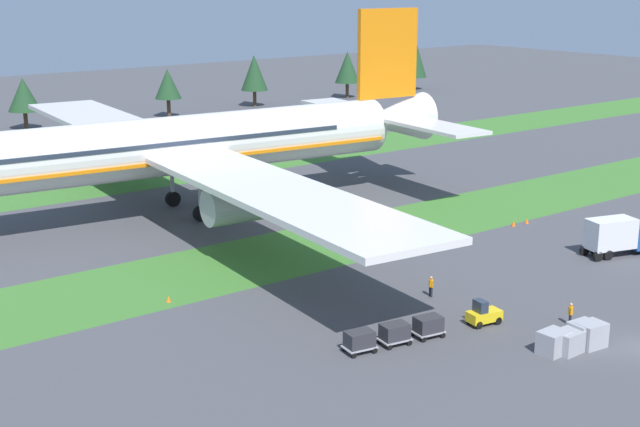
{
  "coord_description": "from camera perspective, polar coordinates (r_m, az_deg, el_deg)",
  "views": [
    {
      "loc": [
        -53.8,
        -32.97,
        25.56
      ],
      "look_at": [
        -4.71,
        30.99,
        4.0
      ],
      "focal_mm": 50.54,
      "sensor_mm": 36.0,
      "label": 1
    }
  ],
  "objects": [
    {
      "name": "airliner",
      "position": [
        97.59,
        -9.72,
        4.22
      ],
      "size": [
        69.58,
        85.48,
        21.53
      ],
      "rotation": [
        0.0,
        0.0,
        1.47
      ],
      "color": "silver",
      "rests_on": "ground"
    },
    {
      "name": "ground_crew_loader",
      "position": [
        74.09,
        7.04,
        -4.55
      ],
      "size": [
        0.36,
        0.55,
        1.74
      ],
      "rotation": [
        0.0,
        0.0,
        1.34
      ],
      "color": "black",
      "rests_on": "ground"
    },
    {
      "name": "grass_strip_far",
      "position": [
        119.9,
        -9.94,
        2.44
      ],
      "size": [
        320.0,
        12.82,
        0.01
      ],
      "primitive_type": "cube",
      "color": "#3D752D",
      "rests_on": "ground"
    },
    {
      "name": "uld_container_2",
      "position": [
        65.46,
        15.41,
        -7.84
      ],
      "size": [
        2.05,
        1.66,
        1.57
      ],
      "primitive_type": "cube",
      "rotation": [
        0.0,
        0.0,
        0.03
      ],
      "color": "#A3A3A8",
      "rests_on": "ground"
    },
    {
      "name": "uld_container_0",
      "position": [
        65.01,
        14.55,
        -7.91
      ],
      "size": [
        2.06,
        1.68,
        1.64
      ],
      "primitive_type": "cube",
      "rotation": [
        0.0,
        0.0,
        0.04
      ],
      "color": "#A3A3A8",
      "rests_on": "ground"
    },
    {
      "name": "cargo_dolly_lead",
      "position": [
        66.13,
        6.87,
        -7.02
      ],
      "size": [
        2.41,
        1.83,
        1.55
      ],
      "rotation": [
        0.0,
        0.0,
        -1.73
      ],
      "color": "#A3A3A8",
      "rests_on": "ground"
    },
    {
      "name": "catering_truck",
      "position": [
        88.48,
        18.38,
        -1.29
      ],
      "size": [
        7.32,
        4.19,
        3.58
      ],
      "rotation": [
        0.0,
        0.0,
        -1.86
      ],
      "color": "#1E4C8E",
      "rests_on": "ground"
    },
    {
      "name": "ground_plane",
      "position": [
        68.08,
        19.59,
        -8.0
      ],
      "size": [
        400.0,
        400.0,
        0.0
      ],
      "primitive_type": "plane",
      "color": "#47474C"
    },
    {
      "name": "uld_container_1",
      "position": [
        66.84,
        16.76,
        -7.36
      ],
      "size": [
        2.15,
        1.79,
        1.79
      ],
      "primitive_type": "cube",
      "rotation": [
        0.0,
        0.0,
        -0.1
      ],
      "color": "#A3A3A8",
      "rests_on": "ground"
    },
    {
      "name": "distant_tree_line",
      "position": [
        159.68,
        -17.38,
        7.46
      ],
      "size": [
        182.87,
        9.01,
        11.5
      ],
      "color": "#4C3823",
      "rests_on": "ground"
    },
    {
      "name": "cargo_dolly_third",
      "position": [
        63.17,
        2.52,
        -8.0
      ],
      "size": [
        2.41,
        1.83,
        1.55
      ],
      "rotation": [
        0.0,
        0.0,
        -1.73
      ],
      "color": "#A3A3A8",
      "rests_on": "ground"
    },
    {
      "name": "taxiway_marker_1",
      "position": [
        73.63,
        -9.57,
        -5.36
      ],
      "size": [
        0.44,
        0.44,
        0.49
      ],
      "primitive_type": "cone",
      "color": "orange",
      "rests_on": "ground"
    },
    {
      "name": "grass_strip_near",
      "position": [
        89.22,
        1.44,
        -1.68
      ],
      "size": [
        320.0,
        12.82,
        0.01
      ],
      "primitive_type": "cube",
      "color": "#3D752D",
      "rests_on": "ground"
    },
    {
      "name": "uld_container_3",
      "position": [
        66.87,
        16.34,
        -7.33
      ],
      "size": [
        2.1,
        1.73,
        1.76
      ],
      "primitive_type": "cube",
      "rotation": [
        0.0,
        0.0,
        -0.07
      ],
      "color": "#A3A3A8",
      "rests_on": "ground"
    },
    {
      "name": "taxiway_marker_2",
      "position": [
        96.05,
        12.15,
        -0.6
      ],
      "size": [
        0.44,
        0.44,
        0.68
      ],
      "primitive_type": "cone",
      "color": "orange",
      "rests_on": "ground"
    },
    {
      "name": "taxiway_marker_0",
      "position": [
        97.46,
        12.96,
        -0.45
      ],
      "size": [
        0.44,
        0.44,
        0.56
      ],
      "primitive_type": "cone",
      "color": "orange",
      "rests_on": "ground"
    },
    {
      "name": "ground_crew_marshaller",
      "position": [
        70.37,
        15.58,
        -6.08
      ],
      "size": [
        0.44,
        0.41,
        1.74
      ],
      "rotation": [
        0.0,
        0.0,
        0.73
      ],
      "color": "black",
      "rests_on": "ground"
    },
    {
      "name": "baggage_tug",
      "position": [
        69.02,
        10.3,
        -6.29
      ],
      "size": [
        2.77,
        1.7,
        1.97
      ],
      "rotation": [
        0.0,
        0.0,
        -1.73
      ],
      "color": "yellow",
      "rests_on": "ground"
    },
    {
      "name": "cargo_dolly_second",
      "position": [
        64.6,
        4.74,
        -7.51
      ],
      "size": [
        2.41,
        1.83,
        1.55
      ],
      "rotation": [
        0.0,
        0.0,
        -1.73
      ],
      "color": "#A3A3A8",
      "rests_on": "ground"
    },
    {
      "name": "taxiway_marker_3",
      "position": [
        89.89,
        7.53,
        -1.48
      ],
      "size": [
        0.44,
        0.44,
        0.63
      ],
      "primitive_type": "cone",
      "color": "orange",
      "rests_on": "ground"
    }
  ]
}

